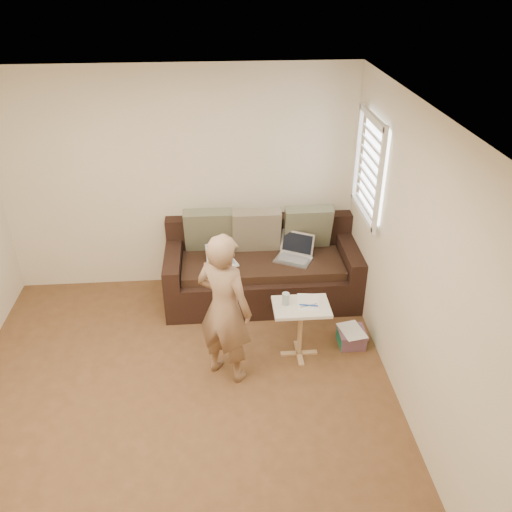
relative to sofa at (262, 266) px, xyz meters
name	(u,v)px	position (x,y,z in m)	size (l,w,h in m)	color
floor	(179,413)	(-0.90, -1.77, -0.42)	(4.50, 4.50, 0.00)	brown
ceiling	(150,125)	(-0.90, -1.77, 2.18)	(4.50, 4.50, 0.00)	white
wall_back	(180,182)	(-0.90, 0.48, 0.87)	(4.00, 4.00, 0.00)	beige
wall_right	(420,281)	(1.10, -1.77, 0.87)	(4.50, 4.50, 0.00)	beige
window_blinds	(370,167)	(1.05, -0.27, 1.28)	(0.12, 0.88, 1.08)	white
sofa	(262,266)	(0.00, 0.00, 0.00)	(2.20, 0.95, 0.85)	black
pillow_left	(208,230)	(-0.60, 0.25, 0.37)	(0.55, 0.14, 0.55)	#535740
pillow_mid	(256,231)	(-0.05, 0.19, 0.37)	(0.55, 0.14, 0.55)	#6C654D
pillow_right	(308,227)	(0.55, 0.23, 0.37)	(0.55, 0.14, 0.55)	#535740
laptop_silver	(293,260)	(0.35, -0.06, 0.10)	(0.40, 0.29, 0.26)	#B7BABC
laptop_white	(223,265)	(-0.45, -0.09, 0.10)	(0.31, 0.23, 0.23)	white
person	(224,308)	(-0.46, -1.28, 0.34)	(0.56, 0.38, 1.53)	brown
side_table	(300,330)	(0.29, -1.06, -0.12)	(0.55, 0.38, 0.60)	silver
drinking_glass	(286,299)	(0.14, -1.02, 0.24)	(0.07, 0.07, 0.12)	silver
scissors	(309,305)	(0.35, -1.08, 0.19)	(0.18, 0.10, 0.02)	silver
paper_on_table	(308,302)	(0.36, -1.02, 0.18)	(0.21, 0.30, 0.00)	white
striped_box	(351,337)	(0.85, -0.95, -0.34)	(0.28, 0.28, 0.18)	#BB1C61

